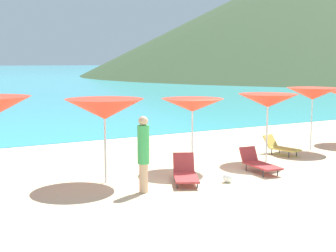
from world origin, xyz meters
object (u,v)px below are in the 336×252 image
(beachgoer_0, at_px, (143,151))
(beach_ball, at_px, (228,178))
(umbrella_5, at_px, (313,94))
(umbrella_2, at_px, (105,109))
(umbrella_4, at_px, (268,101))
(umbrella_3, at_px, (192,105))
(lounge_chair_4, at_px, (259,163))
(lounge_chair_3, at_px, (185,173))
(lounge_chair_1, at_px, (281,147))

(beachgoer_0, distance_m, beach_ball, 2.59)
(umbrella_5, distance_m, beachgoer_0, 8.28)
(umbrella_2, xyz_separation_m, umbrella_5, (8.39, 0.68, 0.10))
(umbrella_4, distance_m, beachgoer_0, 5.45)
(umbrella_5, relative_size, beachgoer_0, 1.20)
(umbrella_3, relative_size, lounge_chair_4, 1.41)
(lounge_chair_3, relative_size, beach_ball, 6.02)
(umbrella_5, xyz_separation_m, lounge_chair_3, (-6.52, -1.74, -1.82))
(umbrella_5, height_order, lounge_chair_4, umbrella_5)
(lounge_chair_4, bearing_deg, lounge_chair_1, 40.18)
(lounge_chair_1, relative_size, lounge_chair_3, 0.87)
(lounge_chair_3, xyz_separation_m, beachgoer_0, (-1.42, -0.33, 0.78))
(umbrella_3, bearing_deg, lounge_chair_4, -42.95)
(umbrella_5, bearing_deg, lounge_chair_3, -165.04)
(beach_ball, bearing_deg, umbrella_4, 29.97)
(lounge_chair_1, height_order, lounge_chair_3, lounge_chair_3)
(umbrella_5, xyz_separation_m, lounge_chair_1, (-1.57, -0.10, -1.80))
(umbrella_2, relative_size, umbrella_3, 1.07)
(umbrella_2, xyz_separation_m, lounge_chair_4, (4.39, -1.11, -1.71))
(umbrella_5, bearing_deg, beach_ball, -157.31)
(umbrella_2, height_order, umbrella_3, umbrella_2)
(lounge_chair_3, xyz_separation_m, lounge_chair_4, (2.53, -0.04, 0.01))
(lounge_chair_3, bearing_deg, lounge_chair_1, 45.10)
(umbrella_5, xyz_separation_m, beach_ball, (-5.53, -2.31, -1.95))
(lounge_chair_1, bearing_deg, beach_ball, -160.93)
(umbrella_2, relative_size, umbrella_4, 1.04)
(umbrella_3, xyz_separation_m, beach_ball, (-0.08, -1.89, -1.81))
(lounge_chair_4, bearing_deg, umbrella_4, 46.31)
(umbrella_5, height_order, lounge_chair_1, umbrella_5)
(lounge_chair_1, distance_m, beachgoer_0, 6.73)
(umbrella_3, xyz_separation_m, umbrella_4, (2.70, -0.29, 0.05))
(umbrella_4, bearing_deg, lounge_chair_4, -139.14)
(umbrella_4, distance_m, lounge_chair_1, 2.17)
(lounge_chair_4, bearing_deg, umbrella_3, 142.50)
(umbrella_3, xyz_separation_m, lounge_chair_4, (1.46, -1.36, -1.66))
(umbrella_3, height_order, lounge_chair_3, umbrella_3)
(beachgoer_0, bearing_deg, umbrella_2, 74.12)
(umbrella_3, distance_m, lounge_chair_4, 2.60)
(umbrella_2, relative_size, lounge_chair_4, 1.51)
(umbrella_2, relative_size, lounge_chair_3, 1.42)
(umbrella_4, xyz_separation_m, lounge_chair_4, (-1.23, -1.07, -1.71))
(umbrella_4, distance_m, lounge_chair_3, 4.26)
(lounge_chair_1, relative_size, lounge_chair_4, 0.92)
(lounge_chair_3, height_order, beach_ball, lounge_chair_3)
(umbrella_3, distance_m, beach_ball, 2.62)
(umbrella_4, xyz_separation_m, beachgoer_0, (-5.19, -1.36, -0.95))
(lounge_chair_1, relative_size, beach_ball, 5.24)
(lounge_chair_4, bearing_deg, umbrella_5, 29.50)
(umbrella_5, distance_m, lounge_chair_3, 6.99)
(umbrella_5, bearing_deg, umbrella_2, -175.38)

